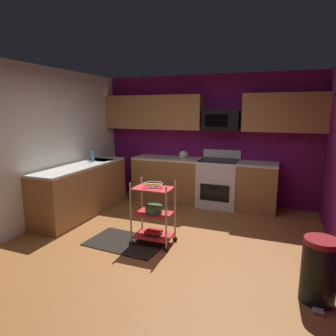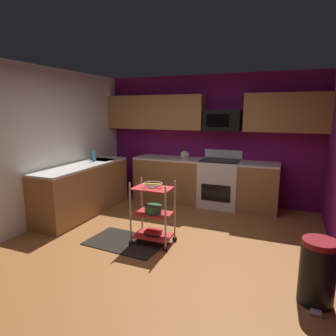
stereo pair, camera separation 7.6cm
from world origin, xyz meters
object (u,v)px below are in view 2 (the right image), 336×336
Objects in this scene: rolling_cart at (153,213)px; mixing_bowl_large at (153,209)px; fruit_bowl at (153,184)px; kettle at (185,155)px; oven_range at (220,183)px; book_stack at (153,232)px; microwave at (223,120)px; trash_can at (317,272)px; dish_soap_bottle at (94,156)px.

rolling_cart reaches higher than mixing_bowl_large.
kettle reaches higher than fruit_bowl.
oven_range is at bearing 76.26° from fruit_bowl.
book_stack is at bearing 180.00° from mixing_bowl_large.
trash_can is (1.56, -2.75, -1.37)m from microwave.
rolling_cart is at bearing 163.88° from trash_can.
mixing_bowl_large is at bearing -31.42° from dish_soap_bottle.
oven_range is at bearing 76.38° from mixing_bowl_large.
dish_soap_bottle is (-1.52, -0.98, 0.02)m from kettle.
microwave reaches higher than rolling_cart.
oven_range is 4.17× the size of kettle.
microwave is at bearing 25.71° from dish_soap_bottle.
microwave reaches higher than fruit_bowl.
book_stack is (-0.00, 0.00, -0.71)m from fruit_bowl.
microwave is at bearing 90.26° from oven_range.
book_stack is (-0.00, 0.00, -0.29)m from rolling_cart.
trash_can is at bearing -16.12° from fruit_bowl.
trash_can is (2.07, -0.60, -0.55)m from fruit_bowl.
book_stack is 2.16m from trash_can.
fruit_bowl is at bearing 180.00° from mixing_bowl_large.
rolling_cart is 1.39× the size of trash_can.
rolling_cart is at bearing 0.00° from book_stack.
dish_soap_bottle is at bearing 148.51° from book_stack.
trash_can is (2.06, -0.60, -0.19)m from mixing_bowl_large.
dish_soap_bottle is (-1.75, 1.07, 0.85)m from book_stack.
microwave is 2.36m from fruit_bowl.
microwave is at bearing 76.91° from fruit_bowl.
book_stack is 0.34× the size of trash_can.
fruit_bowl is at bearing -31.49° from dish_soap_bottle.
fruit_bowl is at bearing -14.04° from book_stack.
rolling_cart is at bearing -103.09° from microwave.
mixing_bowl_large is 0.38× the size of trash_can.
fruit_bowl is (-0.50, -2.05, 0.40)m from oven_range.
rolling_cart is at bearing -31.49° from dish_soap_bottle.
dish_soap_bottle is (-1.76, 1.07, 0.50)m from mixing_bowl_large.
dish_soap_bottle is (-2.25, -1.08, -0.68)m from microwave.
microwave reaches higher than kettle.
rolling_cart is 2.13m from kettle.
kettle is 1.32× the size of dish_soap_bottle.
mixing_bowl_large is (0.00, -0.00, 0.07)m from rolling_cart.
fruit_bowl is 0.41× the size of trash_can.
dish_soap_bottle is at bearing -147.28° from kettle.
oven_range reaches higher than fruit_bowl.
trash_can is at bearing -23.63° from dish_soap_bottle.
oven_range reaches higher than trash_can.
rolling_cart is (-0.50, -2.16, -1.25)m from microwave.
oven_range is 4.93× the size of book_stack.
rolling_cart is at bearing -103.74° from oven_range.
oven_range is 4.04× the size of fruit_bowl.
oven_range is 5.50× the size of dish_soap_bottle.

